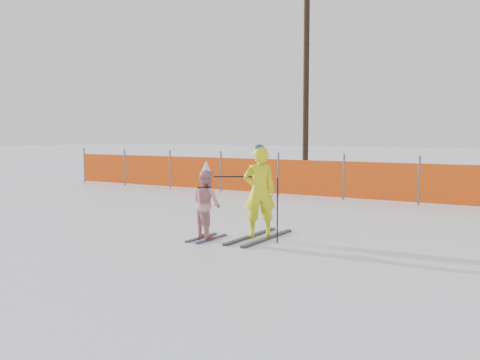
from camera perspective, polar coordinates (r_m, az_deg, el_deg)
name	(u,v)px	position (r m, az deg, el deg)	size (l,w,h in m)	color
ground	(225,241)	(9.08, -1.63, -6.54)	(120.00, 120.00, 0.00)	white
adult	(259,192)	(9.20, 2.08, -1.31)	(0.67, 1.71, 1.63)	black
child	(206,203)	(9.17, -3.61, -2.49)	(0.70, 0.88, 1.36)	black
ski_poles	(260,197)	(8.95, 2.17, -1.87)	(1.12, 0.40, 1.09)	black
safety_fence	(286,177)	(15.54, 4.95, 0.37)	(16.59, 0.06, 1.25)	#595960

